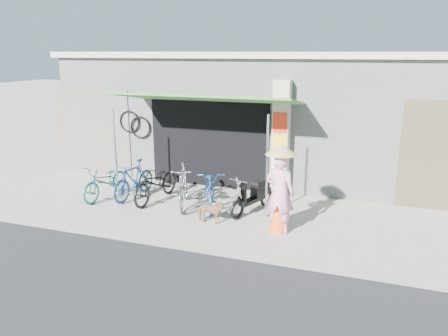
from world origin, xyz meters
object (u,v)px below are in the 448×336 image
(bike_blue, at_px, (134,180))
(bike_navy, at_px, (211,187))
(bike_black, at_px, (156,182))
(street_dog, at_px, (210,212))
(moped, at_px, (253,195))
(nun, at_px, (280,190))
(bike_silver, at_px, (183,186))
(bike_teal, at_px, (106,181))

(bike_blue, distance_m, bike_navy, 2.08)
(bike_blue, relative_size, bike_black, 0.88)
(bike_black, xyz_separation_m, street_dog, (1.82, -0.97, -0.21))
(moped, bearing_deg, nun, -29.45)
(bike_silver, relative_size, bike_navy, 0.96)
(bike_silver, height_order, bike_navy, bike_silver)
(bike_black, height_order, moped, bike_black)
(street_dog, bearing_deg, moped, -36.62)
(bike_silver, distance_m, bike_navy, 0.68)
(bike_silver, bearing_deg, moped, -14.04)
(moped, bearing_deg, bike_blue, -159.71)
(bike_black, distance_m, street_dog, 2.08)
(bike_teal, relative_size, bike_black, 0.92)
(bike_black, height_order, street_dog, bike_black)
(bike_blue, height_order, bike_navy, bike_blue)
(bike_silver, distance_m, moped, 1.74)
(bike_navy, distance_m, street_dog, 1.16)
(bike_navy, bearing_deg, moped, -25.52)
(bike_blue, xyz_separation_m, bike_silver, (1.44, -0.14, 0.03))
(bike_teal, distance_m, bike_blue, 0.73)
(street_dog, relative_size, nun, 0.34)
(bike_teal, relative_size, street_dog, 2.65)
(nun, bearing_deg, bike_blue, -4.51)
(street_dog, bearing_deg, bike_navy, 18.56)
(bike_navy, relative_size, street_dog, 2.81)
(bike_silver, xyz_separation_m, nun, (2.55, -0.80, 0.40))
(bike_teal, relative_size, bike_silver, 0.98)
(bike_navy, bearing_deg, bike_teal, 164.86)
(bike_silver, bearing_deg, nun, -36.56)
(street_dog, height_order, moped, moped)
(bike_blue, height_order, nun, nun)
(bike_black, bearing_deg, bike_blue, -174.97)
(bike_teal, height_order, nun, nun)
(street_dog, bearing_deg, bike_teal, 74.94)
(moped, relative_size, nun, 0.83)
(nun, bearing_deg, moped, -40.72)
(bike_black, height_order, bike_silver, bike_silver)
(bike_teal, xyz_separation_m, street_dog, (3.17, -0.75, -0.18))
(street_dog, bearing_deg, bike_blue, 66.71)
(bike_teal, height_order, bike_navy, bike_navy)
(bike_black, bearing_deg, bike_navy, 9.91)
(bike_black, height_order, nun, nun)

